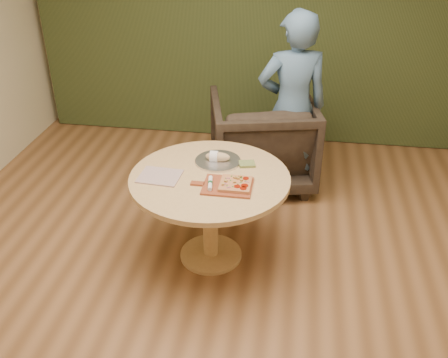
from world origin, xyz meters
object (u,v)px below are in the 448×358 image
at_px(flatbread_pizza, 236,184).
at_px(person_standing, 292,108).
at_px(cutlery_roll, 210,183).
at_px(bread_roll, 217,157).
at_px(serving_tray, 218,161).
at_px(pizza_paddle, 226,186).
at_px(armchair, 262,137).
at_px(pedestal_table, 210,192).

bearing_deg(flatbread_pizza, person_standing, 74.17).
distance_m(cutlery_roll, person_standing, 1.36).
relative_size(bread_roll, person_standing, 0.11).
relative_size(serving_tray, bread_roll, 1.84).
distance_m(pizza_paddle, flatbread_pizza, 0.07).
xyz_separation_m(flatbread_pizza, serving_tray, (-0.19, 0.36, -0.02)).
height_order(cutlery_roll, bread_roll, bread_roll).
xyz_separation_m(pizza_paddle, bread_roll, (-0.13, 0.36, 0.04)).
xyz_separation_m(armchair, person_standing, (0.27, -0.16, 0.38)).
relative_size(flatbread_pizza, bread_roll, 1.15).
relative_size(pedestal_table, bread_roll, 6.19).
relative_size(cutlery_roll, serving_tray, 0.56).
xyz_separation_m(pedestal_table, bread_roll, (0.01, 0.23, 0.18)).
bearing_deg(pizza_paddle, flatbread_pizza, 6.49).
distance_m(pedestal_table, person_standing, 1.27).
height_order(cutlery_roll, person_standing, person_standing).
bearing_deg(cutlery_roll, serving_tray, 82.91).
bearing_deg(serving_tray, armchair, 75.66).
distance_m(pedestal_table, pizza_paddle, 0.25).
distance_m(cutlery_roll, armchair, 1.47).
relative_size(cutlery_roll, bread_roll, 1.03).
distance_m(pedestal_table, armchair, 1.31).
relative_size(pizza_paddle, armchair, 0.45).
bearing_deg(bread_roll, armchair, 75.20).
xyz_separation_m(pizza_paddle, person_standing, (0.41, 1.24, 0.12)).
distance_m(pedestal_table, bread_roll, 0.30).
distance_m(serving_tray, bread_roll, 0.04).
distance_m(flatbread_pizza, armchair, 1.42).
xyz_separation_m(cutlery_roll, armchair, (0.26, 1.42, -0.29)).
xyz_separation_m(pedestal_table, cutlery_roll, (0.03, -0.15, 0.17)).
bearing_deg(bread_roll, person_standing, 58.06).
height_order(pedestal_table, person_standing, person_standing).
height_order(flatbread_pizza, armchair, armchair).
xyz_separation_m(pedestal_table, pizza_paddle, (0.14, -0.13, 0.15)).
relative_size(pedestal_table, pizza_paddle, 2.68).
height_order(bread_roll, armchair, armchair).
bearing_deg(armchair, pedestal_table, 64.23).
height_order(pizza_paddle, person_standing, person_standing).
xyz_separation_m(cutlery_roll, bread_roll, (-0.02, 0.38, 0.01)).
bearing_deg(pedestal_table, bread_roll, 86.38).
height_order(pedestal_table, bread_roll, bread_roll).
xyz_separation_m(cutlery_roll, person_standing, (0.53, 1.25, 0.10)).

